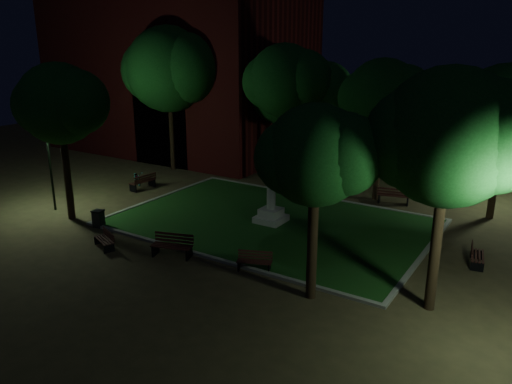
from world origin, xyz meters
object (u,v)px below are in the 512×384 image
(bench_left_side, at_px, (143,182))
(bicycle, at_px, (137,178))
(monument, at_px, (271,205))
(bench_west_near, at_px, (105,240))
(bench_far_side, at_px, (394,196))
(bench_near_left, at_px, (173,246))
(trash_bin, at_px, (98,218))
(bench_right_side, at_px, (476,256))
(bench_near_right, at_px, (255,262))

(bench_left_side, distance_m, bicycle, 1.31)
(monument, height_order, bicycle, monument)
(bench_west_near, height_order, bench_far_side, bench_far_side)
(bicycle, bearing_deg, bench_near_left, -95.55)
(bench_far_side, relative_size, trash_bin, 2.18)
(monument, relative_size, bench_right_side, 2.08)
(bench_left_side, xyz_separation_m, trash_bin, (2.83, -5.94, -0.01))
(bench_near_right, height_order, trash_bin, trash_bin)
(bench_left_side, bearing_deg, bench_right_side, 92.52)
(bench_near_left, distance_m, bicycle, 11.90)
(monument, height_order, bench_near_right, monument)
(bench_near_left, bearing_deg, bench_near_right, -6.29)
(trash_bin, distance_m, bicycle, 7.67)
(monument, bearing_deg, bench_west_near, -124.81)
(monument, distance_m, trash_bin, 8.60)
(bench_near_left, height_order, bicycle, bench_near_left)
(bench_near_right, xyz_separation_m, bench_west_near, (-6.84, -1.68, -0.00))
(monument, distance_m, bench_west_near, 8.14)
(bench_west_near, bearing_deg, bench_near_right, 35.92)
(bench_west_near, bearing_deg, bicycle, 149.68)
(bench_far_side, bearing_deg, bench_left_side, 9.05)
(bench_right_side, distance_m, trash_bin, 17.43)
(bench_near_left, relative_size, bench_west_near, 1.28)
(bench_near_right, bearing_deg, monument, 91.41)
(bench_near_right, bearing_deg, bench_far_side, 57.34)
(trash_bin, bearing_deg, monument, 35.96)
(bench_right_side, bearing_deg, trash_bin, 98.28)
(monument, height_order, bench_west_near, monument)
(bench_far_side, distance_m, bicycle, 15.93)
(bench_near_right, relative_size, trash_bin, 1.73)
(monument, bearing_deg, trash_bin, -144.04)
(bicycle, bearing_deg, monument, -65.93)
(bench_near_right, height_order, bench_far_side, bench_far_side)
(bench_near_right, bearing_deg, bench_west_near, 171.35)
(trash_bin, height_order, bicycle, trash_bin)
(trash_bin, bearing_deg, bicycle, 121.21)
(bench_right_side, xyz_separation_m, trash_bin, (-16.58, -5.37, 0.06))
(bench_west_near, relative_size, bicycle, 0.91)
(bench_near_right, xyz_separation_m, trash_bin, (-9.15, -0.06, 0.07))
(bench_west_near, bearing_deg, bench_left_side, 146.38)
(bench_right_side, bearing_deg, bench_far_side, 32.02)
(bench_left_side, bearing_deg, bench_west_near, 38.44)
(bench_west_near, xyz_separation_m, bicycle, (-6.29, 8.18, 0.06))
(trash_bin, bearing_deg, bench_right_side, 17.95)
(monument, distance_m, bench_left_side, 9.83)
(bench_far_side, height_order, bicycle, bench_far_side)
(monument, xyz_separation_m, bench_far_side, (4.25, 6.37, -0.50))
(bench_left_side, xyz_separation_m, bench_far_side, (14.03, 5.48, 0.01))
(bench_near_left, xyz_separation_m, bicycle, (-9.44, 7.25, -0.04))
(monument, relative_size, bench_near_left, 1.71)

